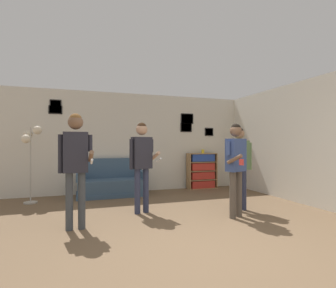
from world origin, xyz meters
The scene contains 11 objects.
ground_plane centered at (0.00, 0.00, 0.00)m, with size 20.00×20.00×0.00m, color brown.
wall_back centered at (0.00, 4.41, 1.35)m, with size 8.49×0.08×2.70m.
wall_right centered at (3.08, 2.19, 1.35)m, with size 0.06×6.78×2.70m.
couch centered at (-0.79, 4.00, 0.30)m, with size 1.71×0.80×0.93m.
bookshelf centered at (1.83, 4.19, 0.52)m, with size 0.87×0.30×1.04m.
floor_lamp centered at (-2.59, 3.68, 1.33)m, with size 0.40×0.43×1.71m.
person_player_foreground_left centered at (-1.62, 1.48, 1.11)m, with size 0.51×0.47×1.78m.
person_player_foreground_center centered at (-0.45, 2.09, 1.06)m, with size 0.56×0.43×1.72m.
person_watcher_holding_cup centered at (1.08, 1.26, 1.03)m, with size 0.47×0.52×1.67m.
person_spectator_near_bookshelf centered at (1.44, 1.70, 1.00)m, with size 0.48×0.30×1.64m.
drinking_cup centered at (1.87, 4.19, 1.09)m, with size 0.08×0.08×0.11m.
Camera 1 is at (-1.56, -2.77, 1.31)m, focal length 28.00 mm.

